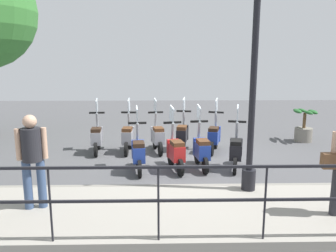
{
  "coord_description": "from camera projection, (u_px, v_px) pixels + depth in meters",
  "views": [
    {
      "loc": [
        -8.35,
        0.69,
        2.56
      ],
      "look_at": [
        0.2,
        0.5,
        0.9
      ],
      "focal_mm": 35.0,
      "sensor_mm": 36.0,
      "label": 1
    }
  ],
  "objects": [
    {
      "name": "scooter_far_0",
      "position": [
        214.0,
        136.0,
        9.44
      ],
      "size": [
        1.2,
        0.54,
        1.54
      ],
      "rotation": [
        0.0,
        0.0,
        -0.3
      ],
      "color": "black",
      "rests_on": "ground_plane"
    },
    {
      "name": "potted_palm",
      "position": [
        304.0,
        128.0,
        10.74
      ],
      "size": [
        1.06,
        0.66,
        1.05
      ],
      "color": "slate",
      "rests_on": "ground_plane"
    },
    {
      "name": "ground_plane",
      "position": [
        187.0,
        161.0,
        8.7
      ],
      "size": [
        28.0,
        28.0,
        0.0
      ],
      "primitive_type": "plane",
      "color": "#4C4C4F"
    },
    {
      "name": "fence_railing",
      "position": [
        212.0,
        188.0,
        4.4
      ],
      "size": [
        0.04,
        16.03,
        1.07
      ],
      "color": "black",
      "rests_on": "promenade_walkway"
    },
    {
      "name": "scooter_near_0",
      "position": [
        236.0,
        150.0,
        7.93
      ],
      "size": [
        1.21,
        0.52,
        1.54
      ],
      "rotation": [
        0.0,
        0.0,
        -0.25
      ],
      "color": "black",
      "rests_on": "ground_plane"
    },
    {
      "name": "scooter_near_2",
      "position": [
        175.0,
        151.0,
        7.81
      ],
      "size": [
        1.22,
        0.51,
        1.54
      ],
      "rotation": [
        0.0,
        0.0,
        0.23
      ],
      "color": "black",
      "rests_on": "ground_plane"
    },
    {
      "name": "promenade_walkway",
      "position": [
        202.0,
        211.0,
        5.59
      ],
      "size": [
        2.2,
        20.0,
        0.15
      ],
      "color": "gray",
      "rests_on": "ground_plane"
    },
    {
      "name": "pedestrian_distant",
      "position": [
        32.0,
        154.0,
        5.37
      ],
      "size": [
        0.39,
        0.48,
        1.59
      ],
      "rotation": [
        0.0,
        0.0,
        3.38
      ],
      "color": "#384C70",
      "rests_on": "promenade_walkway"
    },
    {
      "name": "lamp_post_near",
      "position": [
        253.0,
        87.0,
        5.96
      ],
      "size": [
        0.26,
        0.9,
        4.46
      ],
      "color": "black",
      "rests_on": "promenade_walkway"
    },
    {
      "name": "scooter_far_1",
      "position": [
        182.0,
        134.0,
        9.65
      ],
      "size": [
        1.22,
        0.48,
        1.54
      ],
      "rotation": [
        0.0,
        0.0,
        -0.19
      ],
      "color": "black",
      "rests_on": "ground_plane"
    },
    {
      "name": "scooter_far_2",
      "position": [
        157.0,
        136.0,
        9.43
      ],
      "size": [
        1.22,
        0.49,
        1.54
      ],
      "rotation": [
        0.0,
        0.0,
        0.2
      ],
      "color": "black",
      "rests_on": "ground_plane"
    },
    {
      "name": "scooter_far_4",
      "position": [
        97.0,
        137.0,
        9.34
      ],
      "size": [
        1.23,
        0.44,
        1.54
      ],
      "rotation": [
        0.0,
        0.0,
        0.09
      ],
      "color": "black",
      "rests_on": "ground_plane"
    },
    {
      "name": "scooter_near_1",
      "position": [
        201.0,
        150.0,
        7.95
      ],
      "size": [
        1.23,
        0.44,
        1.54
      ],
      "rotation": [
        0.0,
        0.0,
        0.12
      ],
      "color": "black",
      "rests_on": "ground_plane"
    },
    {
      "name": "scooter_near_3",
      "position": [
        138.0,
        152.0,
        7.73
      ],
      "size": [
        1.23,
        0.44,
        1.54
      ],
      "rotation": [
        0.0,
        0.0,
        0.12
      ],
      "color": "black",
      "rests_on": "ground_plane"
    },
    {
      "name": "scooter_far_3",
      "position": [
        128.0,
        136.0,
        9.41
      ],
      "size": [
        1.23,
        0.44,
        1.54
      ],
      "rotation": [
        0.0,
        0.0,
        -0.04
      ],
      "color": "black",
      "rests_on": "ground_plane"
    }
  ]
}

